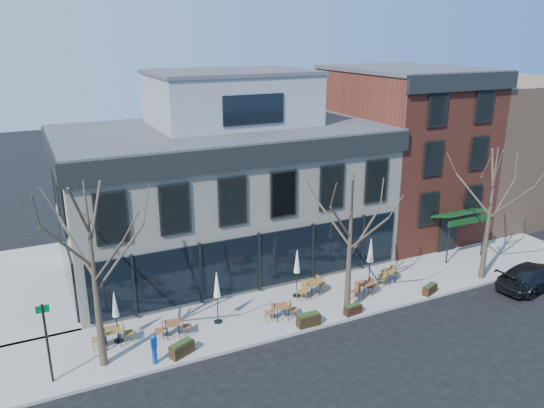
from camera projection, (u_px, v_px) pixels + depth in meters
name	position (u px, v px, depth m)	size (l,w,h in m)	color
ground	(259.00, 294.00, 28.30)	(120.00, 120.00, 0.00)	black
sidewalk_front	(332.00, 297.00, 27.77)	(33.50, 4.70, 0.15)	gray
sidewalk_side	(25.00, 288.00, 28.80)	(4.50, 12.00, 0.15)	gray
corner_building	(224.00, 185.00, 31.24)	(18.39, 10.39, 11.10)	beige
red_brick_building	(401.00, 150.00, 36.20)	(8.20, 11.78, 11.18)	brown
bg_building	(495.00, 144.00, 41.39)	(12.00, 12.00, 10.00)	#8C664C
tree_corner	(94.00, 274.00, 20.76)	(3.93, 3.98, 7.92)	#382B21
tree_mid	(350.00, 243.00, 25.03)	(3.50, 3.55, 7.04)	#382B21
tree_right	(490.00, 212.00, 28.67)	(3.72, 3.77, 7.48)	#382B21
sign_pole	(47.00, 339.00, 20.34)	(0.50, 0.10, 3.40)	black
parked_sedan	(533.00, 276.00, 28.78)	(1.94, 4.77, 1.38)	black
call_box	(154.00, 348.00, 21.84)	(0.27, 0.27, 1.38)	#0C379E
cafe_set_0	(113.00, 335.00, 23.19)	(1.84, 0.75, 0.97)	brown
cafe_set_1	(173.00, 328.00, 23.88)	(1.70, 0.76, 0.88)	brown
cafe_set_2	(281.00, 310.00, 25.38)	(1.71, 0.79, 0.88)	brown
cafe_set_3	(312.00, 287.00, 27.56)	(1.96, 0.92, 1.00)	brown
cafe_set_4	(364.00, 288.00, 27.57)	(1.79, 0.80, 0.92)	brown
cafe_set_5	(388.00, 275.00, 29.09)	(1.69, 0.99, 0.87)	brown
umbrella_0	(115.00, 307.00, 23.10)	(0.39, 0.39, 2.43)	black
umbrella_1	(217.00, 287.00, 24.66)	(0.41, 0.41, 2.59)	black
umbrella_2	(297.00, 264.00, 27.17)	(0.42, 0.42, 2.59)	black
umbrella_3	(371.00, 253.00, 28.20)	(0.45, 0.45, 2.78)	black
planter_0	(182.00, 348.00, 22.56)	(1.19, 0.85, 0.62)	#312310
planter_1	(309.00, 320.00, 24.84)	(1.13, 0.47, 0.63)	black
planter_2	(353.00, 309.00, 25.88)	(0.94, 0.45, 0.51)	black
planter_3	(430.00, 289.00, 27.93)	(1.01, 0.67, 0.52)	black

